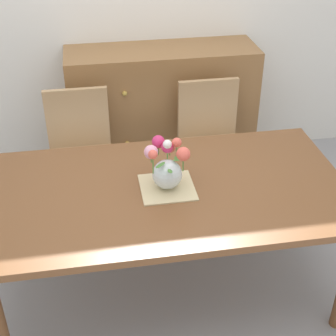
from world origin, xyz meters
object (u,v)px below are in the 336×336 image
chair_right (210,137)px  flower_vase (167,166)px  dining_table (167,199)px  chair_left (80,148)px  dresser (162,112)px

chair_right → flower_vase: flower_vase is taller
dining_table → flower_vase: bearing=79.7°
chair_left → dresser: bearing=-143.1°
chair_left → flower_vase: size_ratio=3.37×
chair_left → dresser: size_ratio=0.64×
dining_table → dresser: dresser is taller
dresser → flower_vase: size_ratio=5.26×
chair_right → dresser: bearing=-61.1°
chair_left → dining_table: bearing=117.8°
dresser → flower_vase: bearing=-97.9°
dining_table → flower_vase: (0.00, 0.01, 0.20)m
chair_left → chair_right: bearing=-180.0°
dining_table → dresser: bearing=82.0°
dining_table → chair_left: bearing=117.8°
chair_left → chair_right: size_ratio=1.00×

